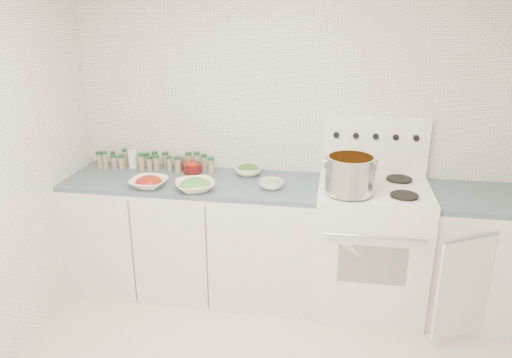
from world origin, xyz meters
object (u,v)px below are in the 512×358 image
Objects in this scene: stove at (370,243)px; stock_pot at (350,173)px; bowl_tomato at (149,182)px; bowl_snowpea at (195,185)px.

stock_pot is at bearing -134.76° from stove.
bowl_tomato is (-1.38, -0.01, -0.14)m from stock_pot.
bowl_snowpea is at bearing -170.64° from stove.
bowl_tomato is (-1.56, -0.19, 0.44)m from stove.
bowl_tomato is at bearing -179.52° from stock_pot.
stove reaches higher than bowl_tomato.
stove reaches higher than bowl_snowpea.
stove is 0.64m from stock_pot.
stove is 3.85× the size of bowl_snowpea.
stove is 4.86× the size of bowl_tomato.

